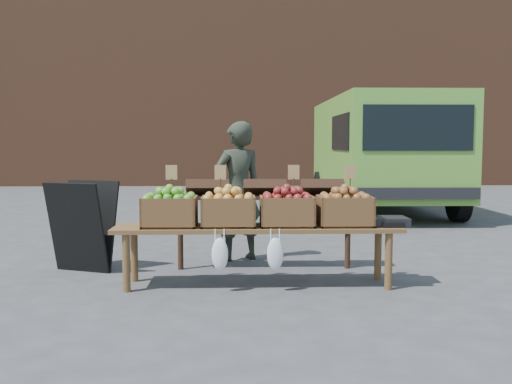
{
  "coord_description": "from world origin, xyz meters",
  "views": [
    {
      "loc": [
        0.55,
        -5.18,
        1.34
      ],
      "look_at": [
        0.73,
        0.65,
        0.85
      ],
      "focal_mm": 40.0,
      "sensor_mm": 36.0,
      "label": 1
    }
  ],
  "objects_px": {
    "delivery_van": "(381,156)",
    "display_bench": "(258,256)",
    "back_table": "(264,221)",
    "crate_green_apples": "(345,211)",
    "vendor": "(238,191)",
    "crate_russet_pears": "(228,211)",
    "crate_golden_apples": "(170,212)",
    "weighing_scale": "(389,221)",
    "chalkboard_sign": "(83,226)",
    "crate_red_apples": "(287,211)"
  },
  "relations": [
    {
      "from": "delivery_van",
      "to": "crate_russet_pears",
      "type": "bearing_deg",
      "value": -116.24
    },
    {
      "from": "vendor",
      "to": "crate_golden_apples",
      "type": "xyz_separation_m",
      "value": [
        -0.64,
        -1.2,
        -0.09
      ]
    },
    {
      "from": "vendor",
      "to": "chalkboard_sign",
      "type": "bearing_deg",
      "value": -5.85
    },
    {
      "from": "crate_golden_apples",
      "to": "crate_russet_pears",
      "type": "distance_m",
      "value": 0.55
    },
    {
      "from": "delivery_van",
      "to": "crate_russet_pears",
      "type": "xyz_separation_m",
      "value": [
        -2.92,
        -5.88,
        -0.4
      ]
    },
    {
      "from": "delivery_van",
      "to": "vendor",
      "type": "height_order",
      "value": "delivery_van"
    },
    {
      "from": "vendor",
      "to": "crate_russet_pears",
      "type": "height_order",
      "value": "vendor"
    },
    {
      "from": "delivery_van",
      "to": "display_bench",
      "type": "bearing_deg",
      "value": -114.05
    },
    {
      "from": "crate_russet_pears",
      "to": "crate_green_apples",
      "type": "xyz_separation_m",
      "value": [
        1.1,
        0.0,
        0.0
      ]
    },
    {
      "from": "crate_russet_pears",
      "to": "weighing_scale",
      "type": "distance_m",
      "value": 1.53
    },
    {
      "from": "crate_red_apples",
      "to": "display_bench",
      "type": "bearing_deg",
      "value": 180.0
    },
    {
      "from": "back_table",
      "to": "crate_russet_pears",
      "type": "relative_size",
      "value": 4.2
    },
    {
      "from": "crate_russet_pears",
      "to": "crate_green_apples",
      "type": "bearing_deg",
      "value": 0.0
    },
    {
      "from": "display_bench",
      "to": "weighing_scale",
      "type": "xyz_separation_m",
      "value": [
        1.25,
        0.0,
        0.33
      ]
    },
    {
      "from": "display_bench",
      "to": "weighing_scale",
      "type": "bearing_deg",
      "value": 0.0
    },
    {
      "from": "crate_golden_apples",
      "to": "crate_russet_pears",
      "type": "relative_size",
      "value": 1.0
    },
    {
      "from": "crate_red_apples",
      "to": "weighing_scale",
      "type": "bearing_deg",
      "value": 0.0
    },
    {
      "from": "crate_red_apples",
      "to": "weighing_scale",
      "type": "distance_m",
      "value": 0.98
    },
    {
      "from": "chalkboard_sign",
      "to": "weighing_scale",
      "type": "xyz_separation_m",
      "value": [
        3.07,
        -0.67,
        0.13
      ]
    },
    {
      "from": "delivery_van",
      "to": "crate_green_apples",
      "type": "bearing_deg",
      "value": -107.03
    },
    {
      "from": "back_table",
      "to": "crate_green_apples",
      "type": "height_order",
      "value": "back_table"
    },
    {
      "from": "crate_russet_pears",
      "to": "weighing_scale",
      "type": "xyz_separation_m",
      "value": [
        1.52,
        0.0,
        -0.1
      ]
    },
    {
      "from": "crate_russet_pears",
      "to": "back_table",
      "type": "bearing_deg",
      "value": 62.63
    },
    {
      "from": "delivery_van",
      "to": "crate_russet_pears",
      "type": "relative_size",
      "value": 9.89
    },
    {
      "from": "weighing_scale",
      "to": "delivery_van",
      "type": "bearing_deg",
      "value": 76.63
    },
    {
      "from": "chalkboard_sign",
      "to": "crate_golden_apples",
      "type": "relative_size",
      "value": 1.93
    },
    {
      "from": "crate_green_apples",
      "to": "crate_golden_apples",
      "type": "bearing_deg",
      "value": 180.0
    },
    {
      "from": "crate_golden_apples",
      "to": "back_table",
      "type": "bearing_deg",
      "value": 37.97
    },
    {
      "from": "weighing_scale",
      "to": "display_bench",
      "type": "bearing_deg",
      "value": 180.0
    },
    {
      "from": "delivery_van",
      "to": "crate_golden_apples",
      "type": "height_order",
      "value": "delivery_van"
    },
    {
      "from": "crate_russet_pears",
      "to": "weighing_scale",
      "type": "height_order",
      "value": "crate_russet_pears"
    },
    {
      "from": "vendor",
      "to": "crate_red_apples",
      "type": "relative_size",
      "value": 3.2
    },
    {
      "from": "delivery_van",
      "to": "back_table",
      "type": "distance_m",
      "value": 5.78
    },
    {
      "from": "vendor",
      "to": "crate_russet_pears",
      "type": "xyz_separation_m",
      "value": [
        -0.09,
        -1.2,
        -0.09
      ]
    },
    {
      "from": "crate_golden_apples",
      "to": "delivery_van",
      "type": "bearing_deg",
      "value": 59.42
    },
    {
      "from": "delivery_van",
      "to": "vendor",
      "type": "distance_m",
      "value": 5.47
    },
    {
      "from": "vendor",
      "to": "crate_red_apples",
      "type": "xyz_separation_m",
      "value": [
        0.46,
        -1.2,
        -0.09
      ]
    },
    {
      "from": "crate_russet_pears",
      "to": "crate_golden_apples",
      "type": "bearing_deg",
      "value": 180.0
    },
    {
      "from": "vendor",
      "to": "crate_golden_apples",
      "type": "bearing_deg",
      "value": 38.12
    },
    {
      "from": "delivery_van",
      "to": "crate_golden_apples",
      "type": "relative_size",
      "value": 9.89
    },
    {
      "from": "chalkboard_sign",
      "to": "crate_red_apples",
      "type": "height_order",
      "value": "chalkboard_sign"
    },
    {
      "from": "crate_golden_apples",
      "to": "weighing_scale",
      "type": "distance_m",
      "value": 2.08
    },
    {
      "from": "delivery_van",
      "to": "crate_green_apples",
      "type": "height_order",
      "value": "delivery_van"
    },
    {
      "from": "delivery_van",
      "to": "crate_russet_pears",
      "type": "distance_m",
      "value": 6.57
    },
    {
      "from": "crate_russet_pears",
      "to": "weighing_scale",
      "type": "bearing_deg",
      "value": 0.0
    },
    {
      "from": "crate_golden_apples",
      "to": "weighing_scale",
      "type": "relative_size",
      "value": 1.47
    },
    {
      "from": "chalkboard_sign",
      "to": "weighing_scale",
      "type": "relative_size",
      "value": 2.84
    },
    {
      "from": "chalkboard_sign",
      "to": "crate_red_apples",
      "type": "xyz_separation_m",
      "value": [
        2.1,
        -0.67,
        0.23
      ]
    },
    {
      "from": "crate_red_apples",
      "to": "crate_green_apples",
      "type": "height_order",
      "value": "same"
    },
    {
      "from": "chalkboard_sign",
      "to": "crate_red_apples",
      "type": "bearing_deg",
      "value": 3.11
    }
  ]
}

